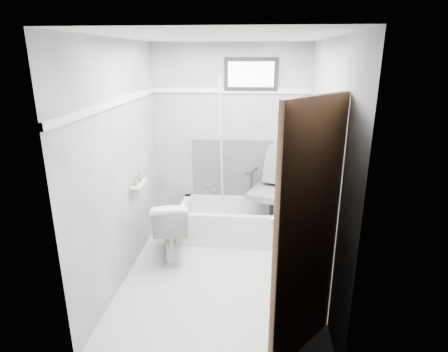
# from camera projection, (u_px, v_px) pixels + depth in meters

# --- Properties ---
(floor) EXTENTS (2.60, 2.60, 0.00)m
(floor) POSITION_uv_depth(u_px,v_px,m) (221.00, 274.00, 4.01)
(floor) COLOR silver
(floor) RESTS_ON ground
(ceiling) EXTENTS (2.60, 2.60, 0.00)m
(ceiling) POSITION_uv_depth(u_px,v_px,m) (220.00, 36.00, 3.27)
(ceiling) COLOR silver
(ceiling) RESTS_ON floor
(wall_back) EXTENTS (2.00, 0.02, 2.40)m
(wall_back) POSITION_uv_depth(u_px,v_px,m) (230.00, 139.00, 4.88)
(wall_back) COLOR slate
(wall_back) RESTS_ON floor
(wall_front) EXTENTS (2.00, 0.02, 2.40)m
(wall_front) POSITION_uv_depth(u_px,v_px,m) (202.00, 225.00, 2.41)
(wall_front) COLOR slate
(wall_front) RESTS_ON floor
(wall_left) EXTENTS (0.02, 2.60, 2.40)m
(wall_left) POSITION_uv_depth(u_px,v_px,m) (121.00, 165.00, 3.73)
(wall_left) COLOR slate
(wall_left) RESTS_ON floor
(wall_right) EXTENTS (0.02, 2.60, 2.40)m
(wall_right) POSITION_uv_depth(u_px,v_px,m) (325.00, 170.00, 3.56)
(wall_right) COLOR slate
(wall_right) RESTS_ON floor
(bathtub) EXTENTS (1.50, 0.70, 0.42)m
(bathtub) POSITION_uv_depth(u_px,v_px,m) (238.00, 221.00, 4.82)
(bathtub) COLOR silver
(bathtub) RESTS_ON floor
(office_chair) EXTENTS (0.80, 0.80, 1.08)m
(office_chair) POSITION_uv_depth(u_px,v_px,m) (272.00, 188.00, 4.68)
(office_chair) COLOR #5A5A5F
(office_chair) RESTS_ON bathtub
(toilet) EXTENTS (0.56, 0.79, 0.71)m
(toilet) POSITION_uv_depth(u_px,v_px,m) (170.00, 228.00, 4.29)
(toilet) COLOR white
(toilet) RESTS_ON floor
(door) EXTENTS (0.78, 0.78, 2.00)m
(door) POSITION_uv_depth(u_px,v_px,m) (353.00, 258.00, 2.41)
(door) COLOR #54361F
(door) RESTS_ON floor
(window) EXTENTS (0.66, 0.04, 0.40)m
(window) POSITION_uv_depth(u_px,v_px,m) (251.00, 74.00, 4.59)
(window) COLOR black
(window) RESTS_ON wall_back
(backerboard) EXTENTS (1.50, 0.02, 0.78)m
(backerboard) POSITION_uv_depth(u_px,v_px,m) (249.00, 169.00, 4.97)
(backerboard) COLOR #4C4C4F
(backerboard) RESTS_ON wall_back
(trim_back) EXTENTS (2.00, 0.02, 0.06)m
(trim_back) POSITION_uv_depth(u_px,v_px,m) (231.00, 91.00, 4.67)
(trim_back) COLOR white
(trim_back) RESTS_ON wall_back
(trim_left) EXTENTS (0.02, 2.60, 0.06)m
(trim_left) POSITION_uv_depth(u_px,v_px,m) (117.00, 102.00, 3.54)
(trim_left) COLOR white
(trim_left) RESTS_ON wall_left
(pole) EXTENTS (0.02, 0.45, 1.91)m
(pole) POSITION_uv_depth(u_px,v_px,m) (222.00, 155.00, 4.70)
(pole) COLOR silver
(pole) RESTS_ON bathtub
(shelf) EXTENTS (0.10, 0.32, 0.02)m
(shelf) POSITION_uv_depth(u_px,v_px,m) (139.00, 184.00, 4.09)
(shelf) COLOR silver
(shelf) RESTS_ON wall_left
(soap_bottle_a) EXTENTS (0.05, 0.05, 0.09)m
(soap_bottle_a) POSITION_uv_depth(u_px,v_px,m) (135.00, 181.00, 3.99)
(soap_bottle_a) COLOR #9F934F
(soap_bottle_a) RESTS_ON shelf
(soap_bottle_b) EXTENTS (0.10, 0.10, 0.10)m
(soap_bottle_b) POSITION_uv_depth(u_px,v_px,m) (139.00, 177.00, 4.13)
(soap_bottle_b) COLOR slate
(soap_bottle_b) RESTS_ON shelf
(faucet) EXTENTS (0.26, 0.10, 0.16)m
(faucet) POSITION_uv_depth(u_px,v_px,m) (215.00, 186.00, 5.06)
(faucet) COLOR silver
(faucet) RESTS_ON wall_back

